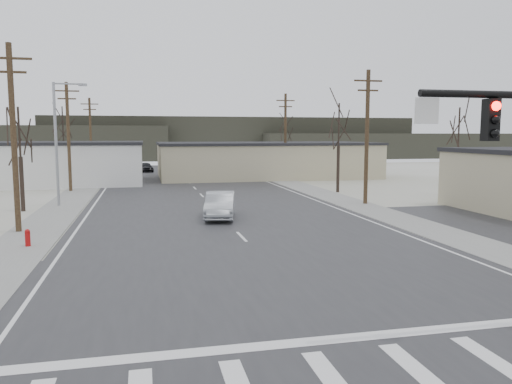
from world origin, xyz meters
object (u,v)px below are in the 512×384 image
(car_far_a, at_px, (206,169))
(fire_hydrant, at_px, (28,238))
(car_far_b, at_px, (146,167))
(sedan_crossing, at_px, (220,205))

(car_far_a, bearing_deg, fire_hydrant, 78.83)
(car_far_b, bearing_deg, fire_hydrant, -106.66)
(car_far_a, bearing_deg, car_far_b, -39.97)
(car_far_b, bearing_deg, car_far_a, -57.14)
(fire_hydrant, bearing_deg, sedan_crossing, 30.97)
(sedan_crossing, distance_m, car_far_b, 41.40)
(car_far_a, height_order, car_far_b, car_far_a)
(sedan_crossing, bearing_deg, car_far_b, 107.44)
(fire_hydrant, bearing_deg, car_far_a, 71.44)
(car_far_a, bearing_deg, sedan_crossing, 91.99)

